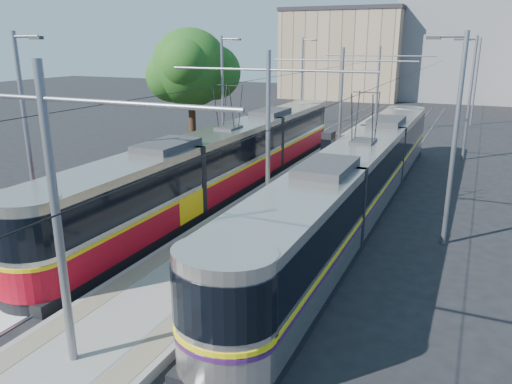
% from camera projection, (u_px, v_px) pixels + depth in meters
% --- Properties ---
extents(ground, '(160.00, 160.00, 0.00)m').
position_uv_depth(ground, '(168.00, 296.00, 15.59)').
color(ground, black).
rests_on(ground, ground).
extents(platform, '(4.00, 50.00, 0.30)m').
position_uv_depth(platform, '(325.00, 169.00, 30.39)').
color(platform, gray).
rests_on(platform, ground).
extents(tactile_strip_left, '(0.70, 50.00, 0.01)m').
position_uv_depth(tactile_strip_left, '(302.00, 165.00, 30.92)').
color(tactile_strip_left, gray).
rests_on(tactile_strip_left, platform).
extents(tactile_strip_right, '(0.70, 50.00, 0.01)m').
position_uv_depth(tactile_strip_right, '(348.00, 169.00, 29.78)').
color(tactile_strip_right, gray).
rests_on(tactile_strip_right, platform).
extents(rails, '(8.71, 70.00, 0.03)m').
position_uv_depth(rails, '(325.00, 172.00, 30.43)').
color(rails, gray).
rests_on(rails, ground).
extents(track_arrow, '(1.20, 5.00, 0.01)m').
position_uv_depth(track_arrow, '(4.00, 317.00, 14.38)').
color(track_arrow, silver).
rests_on(track_arrow, ground).
extents(tram_left, '(2.43, 28.31, 5.50)m').
position_uv_depth(tram_left, '(229.00, 158.00, 26.35)').
color(tram_left, black).
rests_on(tram_left, ground).
extents(tram_right, '(2.43, 28.77, 5.50)m').
position_uv_depth(tram_right, '(361.00, 173.00, 22.76)').
color(tram_right, black).
rests_on(tram_right, ground).
extents(catenary, '(9.20, 70.00, 7.00)m').
position_uv_depth(catenary, '(313.00, 102.00, 26.64)').
color(catenary, gray).
rests_on(catenary, platform).
extents(street_lamps, '(15.18, 38.22, 8.00)m').
position_uv_depth(street_lamps, '(345.00, 96.00, 32.72)').
color(street_lamps, gray).
rests_on(street_lamps, ground).
extents(shelter, '(0.63, 1.02, 2.25)m').
position_uv_depth(shelter, '(328.00, 149.00, 29.65)').
color(shelter, black).
rests_on(shelter, platform).
extents(tree, '(5.90, 5.45, 8.57)m').
position_uv_depth(tree, '(196.00, 69.00, 34.48)').
color(tree, '#382314').
rests_on(tree, ground).
extents(building_left, '(16.32, 12.24, 12.04)m').
position_uv_depth(building_left, '(346.00, 54.00, 70.17)').
color(building_left, tan).
rests_on(building_left, ground).
extents(building_centre, '(18.36, 14.28, 16.21)m').
position_uv_depth(building_centre, '(472.00, 38.00, 66.78)').
color(building_centre, slate).
rests_on(building_centre, ground).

